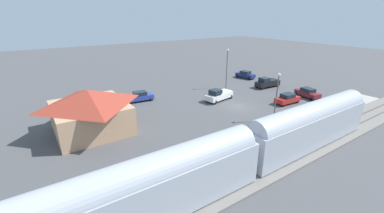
{
  "coord_description": "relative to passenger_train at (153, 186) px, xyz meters",
  "views": [
    {
      "loc": [
        -27.74,
        27.84,
        14.33
      ],
      "look_at": [
        1.99,
        7.75,
        1.0
      ],
      "focal_mm": 23.43,
      "sensor_mm": 36.0,
      "label": 1
    }
  ],
  "objects": [
    {
      "name": "sedan_blue",
      "position": [
        25.51,
        -9.7,
        -1.98
      ],
      "size": [
        2.33,
        4.68,
        1.74
      ],
      "color": "#283D9E",
      "rests_on": "ground"
    },
    {
      "name": "pickup_white",
      "position": [
        18.12,
        -21.23,
        -1.83
      ],
      "size": [
        2.9,
        5.66,
        2.14
      ],
      "color": "white",
      "rests_on": "ground"
    },
    {
      "name": "pedestrian_waiting_far",
      "position": [
        3.66,
        -22.34,
        -1.58
      ],
      "size": [
        0.36,
        0.36,
        1.71
      ],
      "color": "#333338",
      "rests_on": "platform"
    },
    {
      "name": "light_pole_lot_center",
      "position": [
        23.13,
        -27.31,
        2.13
      ],
      "size": [
        0.44,
        0.44,
        7.95
      ],
      "color": "#515156",
      "rests_on": "ground"
    },
    {
      "name": "pedestrian_on_platform",
      "position": [
        4.03,
        -20.42,
        -1.58
      ],
      "size": [
        0.36,
        0.36,
        1.71
      ],
      "color": "#23284C",
      "rests_on": "platform"
    },
    {
      "name": "sedan_maroon",
      "position": [
        10.46,
        -35.73,
        -1.98
      ],
      "size": [
        4.74,
        2.81,
        1.74
      ],
      "color": "maroon",
      "rests_on": "ground"
    },
    {
      "name": "pickup_black",
      "position": [
        19.03,
        -34.92,
        -1.83
      ],
      "size": [
        2.25,
        5.5,
        2.14
      ],
      "color": "black",
      "rests_on": "ground"
    },
    {
      "name": "railway_track",
      "position": [
        -0.0,
        -21.9,
        -2.76
      ],
      "size": [
        4.8,
        70.0,
        0.3
      ],
      "color": "slate",
      "rests_on": "ground"
    },
    {
      "name": "passenger_train",
      "position": [
        0.0,
        0.0,
        0.0
      ],
      "size": [
        2.93,
        57.04,
        4.98
      ],
      "color": "#ADB2BC",
      "rests_on": "railway_track"
    },
    {
      "name": "light_pole_near_platform",
      "position": [
        6.8,
        -21.89,
        1.58
      ],
      "size": [
        0.44,
        0.44,
        6.95
      ],
      "color": "#515156",
      "rests_on": "ground"
    },
    {
      "name": "platform",
      "position": [
        4.0,
        -21.9,
        -2.71
      ],
      "size": [
        3.2,
        46.0,
        0.3
      ],
      "color": "#A8A399",
      "rests_on": "ground"
    },
    {
      "name": "sedan_red",
      "position": [
        10.42,
        -29.85,
        -1.98
      ],
      "size": [
        2.09,
        4.6,
        1.74
      ],
      "color": "red",
      "rests_on": "ground"
    },
    {
      "name": "sedan_navy",
      "position": [
        27.16,
        -36.88,
        -1.98
      ],
      "size": [
        4.73,
        2.79,
        1.74
      ],
      "color": "navy",
      "rests_on": "ground"
    },
    {
      "name": "ground_plane",
      "position": [
        14.0,
        -21.9,
        -2.86
      ],
      "size": [
        200.0,
        200.0,
        0.0
      ],
      "primitive_type": "plane",
      "color": "#4C4C4F"
    },
    {
      "name": "station_building",
      "position": [
        18.0,
        0.1,
        0.01
      ],
      "size": [
        9.87,
        9.41,
        5.52
      ],
      "color": "tan",
      "rests_on": "ground"
    }
  ]
}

